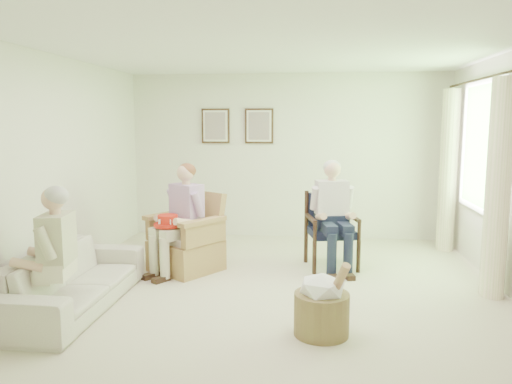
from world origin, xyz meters
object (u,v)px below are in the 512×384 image
wood_armchair (331,227)px  person_dark (332,208)px  sofa (73,279)px  red_hat (168,222)px  person_sofa (50,249)px  person_wicker (183,212)px  hatbox (322,304)px  wicker_armchair (187,246)px

wood_armchair → person_dark: bearing=-102.6°
sofa → red_hat: bearing=-30.6°
wood_armchair → person_dark: person_dark is taller
sofa → person_dark: (2.61, 1.63, 0.49)m
person_sofa → sofa: bearing=170.7°
person_wicker → hatbox: (1.66, -1.64, -0.49)m
person_wicker → red_hat: 0.24m
wicker_armchair → person_sofa: (-0.80, -1.79, 0.40)m
wood_armchair → hatbox: size_ratio=1.31×
sofa → person_sofa: person_sofa is taller
person_dark → hatbox: bearing=-106.9°
wood_armchair → person_dark: 0.32m
sofa → hatbox: 2.48m
wicker_armchair → person_wicker: size_ratio=0.74×
wood_armchair → hatbox: (-0.15, -2.16, -0.23)m
wicker_armchair → person_wicker: bearing=-55.6°
wood_armchair → sofa: wood_armchair is taller
sofa → red_hat: red_hat is taller
wicker_armchair → wood_armchair: size_ratio=1.05×
wood_armchair → person_wicker: size_ratio=0.71×
wood_armchair → person_sofa: 3.41m
red_hat → sofa: bearing=-120.6°
wicker_armchair → person_wicker: (0.00, -0.13, 0.45)m
wicker_armchair → person_sofa: size_ratio=0.78×
wood_armchair → hatbox: bearing=-106.6°
person_sofa → hatbox: (2.46, 0.03, -0.43)m
person_wicker → hatbox: person_wicker is taller
red_hat → hatbox: red_hat is taller
red_hat → hatbox: 2.36m
wood_armchair → hatbox: wood_armchair is taller
person_wicker → red_hat: size_ratio=3.98×
person_dark → person_sofa: bearing=-154.7°
person_sofa → person_wicker: bearing=145.1°
wicker_armchair → sofa: wicker_armchair is taller
wood_armchair → person_wicker: (-1.81, -0.52, 0.25)m
sofa → red_hat: (0.65, 1.10, 0.38)m
wicker_armchair → red_hat: bearing=-82.3°
person_wicker → person_sofa: person_wicker is taller
person_wicker → hatbox: size_ratio=1.86×
wood_armchair → sofa: 3.17m
hatbox → person_dark: bearing=85.7°
wood_armchair → sofa: bearing=-158.2°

